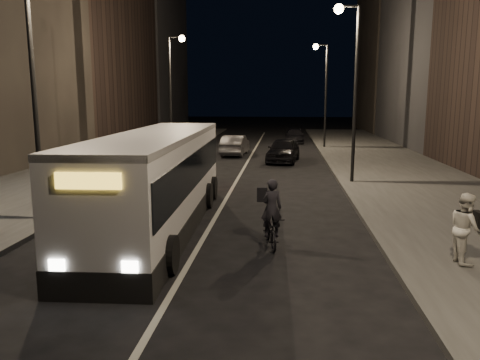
% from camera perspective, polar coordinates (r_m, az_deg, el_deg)
% --- Properties ---
extents(ground, '(180.00, 180.00, 0.00)m').
position_cam_1_polar(ground, '(11.44, -6.92, -11.18)').
color(ground, black).
rests_on(ground, ground).
extents(sidewalk_right, '(7.00, 70.00, 0.16)m').
position_cam_1_polar(sidewalk_right, '(25.50, 19.31, 0.35)').
color(sidewalk_right, '#353533').
rests_on(sidewalk_right, ground).
extents(sidewalk_left, '(7.00, 70.00, 0.16)m').
position_cam_1_polar(sidewalk_left, '(27.01, -18.33, 0.93)').
color(sidewalk_left, '#353533').
rests_on(sidewalk_left, ground).
extents(building_row_right, '(8.00, 61.00, 21.00)m').
position_cam_1_polar(building_row_right, '(40.79, 26.28, 18.06)').
color(building_row_right, black).
rests_on(building_row_right, ground).
extents(building_row_left, '(8.00, 61.00, 22.00)m').
position_cam_1_polar(building_row_left, '(43.56, -20.69, 18.52)').
color(building_row_left, black).
rests_on(building_row_left, ground).
extents(streetlight_right_mid, '(1.20, 0.44, 8.12)m').
position_cam_1_polar(streetlight_right_mid, '(22.64, 13.33, 12.92)').
color(streetlight_right_mid, black).
rests_on(streetlight_right_mid, sidewalk_right).
extents(streetlight_right_far, '(1.20, 0.44, 8.12)m').
position_cam_1_polar(streetlight_right_far, '(38.54, 10.07, 11.75)').
color(streetlight_right_far, black).
rests_on(streetlight_right_far, sidewalk_right).
extents(streetlight_left_near, '(1.20, 0.44, 8.12)m').
position_cam_1_polar(streetlight_left_near, '(16.37, -23.25, 13.58)').
color(streetlight_left_near, black).
rests_on(streetlight_left_near, sidewalk_left).
extents(streetlight_left_far, '(1.20, 0.44, 8.12)m').
position_cam_1_polar(streetlight_left_far, '(33.33, -8.09, 12.09)').
color(streetlight_left_far, black).
rests_on(streetlight_left_far, sidewalk_left).
extents(city_bus, '(2.92, 11.36, 3.04)m').
position_cam_1_polar(city_bus, '(14.98, -9.93, 0.39)').
color(city_bus, silver).
rests_on(city_bus, ground).
extents(cyclist_on_bicycle, '(0.89, 1.78, 1.96)m').
position_cam_1_polar(cyclist_on_bicycle, '(13.08, 3.82, -5.38)').
color(cyclist_on_bicycle, black).
rests_on(cyclist_on_bicycle, ground).
extents(pedestrian_woman, '(0.70, 0.88, 1.73)m').
position_cam_1_polar(pedestrian_woman, '(12.55, 25.79, -5.30)').
color(pedestrian_woman, beige).
rests_on(pedestrian_woman, sidewalk_right).
extents(car_near, '(2.40, 4.72, 1.54)m').
position_cam_1_polar(car_near, '(30.30, 5.30, 3.66)').
color(car_near, black).
rests_on(car_near, ground).
extents(car_mid, '(1.77, 4.47, 1.45)m').
position_cam_1_polar(car_mid, '(33.75, -0.62, 4.27)').
color(car_mid, '#363638').
rests_on(car_mid, ground).
extents(car_far, '(1.73, 4.23, 1.23)m').
position_cam_1_polar(car_far, '(43.49, 6.64, 5.36)').
color(car_far, black).
rests_on(car_far, ground).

